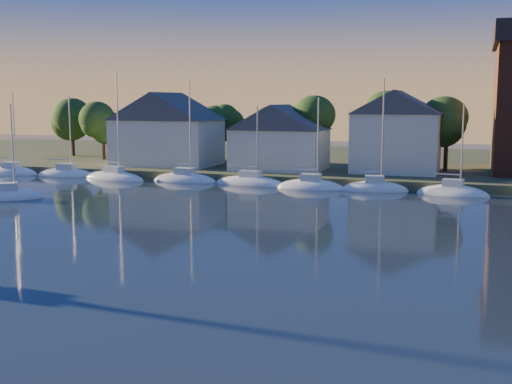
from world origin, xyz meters
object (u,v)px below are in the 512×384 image
at_px(clubhouse_west, 167,128).
at_px(clubhouse_centre, 280,137).
at_px(drifting_sailboat_left, 8,199).
at_px(clubhouse_east, 397,131).

distance_m(clubhouse_west, clubhouse_centre, 16.05).
relative_size(clubhouse_centre, drifting_sailboat_left, 1.12).
distance_m(clubhouse_west, drifting_sailboat_left, 27.61).
bearing_deg(clubhouse_west, clubhouse_east, 1.91).
height_order(clubhouse_east, drifting_sailboat_left, clubhouse_east).
xyz_separation_m(clubhouse_centre, drifting_sailboat_left, (-19.85, -25.71, -5.04)).
distance_m(clubhouse_west, clubhouse_east, 30.02).
xyz_separation_m(clubhouse_east, drifting_sailboat_left, (-33.85, -27.71, -5.90)).
bearing_deg(clubhouse_centre, clubhouse_west, 176.42).
relative_size(clubhouse_west, drifting_sailboat_left, 1.32).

